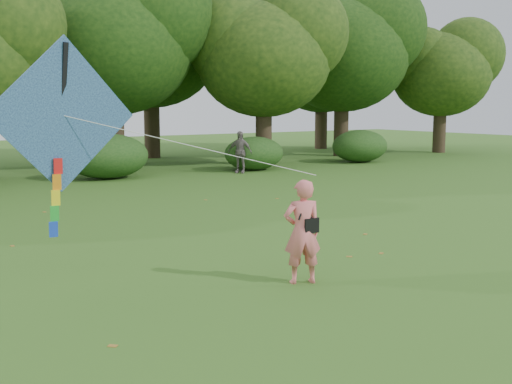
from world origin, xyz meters
TOP-DOWN VIEW (x-y plane):
  - ground at (0.00, 0.00)m, footprint 100.00×100.00m
  - man_kite_flyer at (0.04, 0.96)m, footprint 0.78×0.65m
  - bystander_right at (8.75, 16.67)m, footprint 1.06×1.15m
  - crossbody_bag at (0.16, 0.93)m, footprint 0.43×0.20m
  - flying_kite at (-3.44, 2.83)m, footprint 5.02×2.19m
  - tree_line at (1.67, 22.88)m, footprint 54.70×15.30m
  - shrub_band at (-0.72, 17.60)m, footprint 39.15×3.22m
  - fallen_leaves at (0.72, 4.76)m, footprint 10.17×12.36m

SIDE VIEW (x-z plane):
  - ground at x=0.00m, z-range 0.00..0.00m
  - fallen_leaves at x=0.72m, z-range 0.00..0.01m
  - shrub_band at x=-0.72m, z-range -0.08..1.79m
  - man_kite_flyer at x=0.04m, z-range 0.00..1.82m
  - bystander_right at x=8.75m, z-range 0.00..1.89m
  - crossbody_bag at x=0.16m, z-range 0.67..1.39m
  - flying_kite at x=-3.44m, z-range 1.23..4.50m
  - tree_line at x=1.67m, z-range 0.86..10.35m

